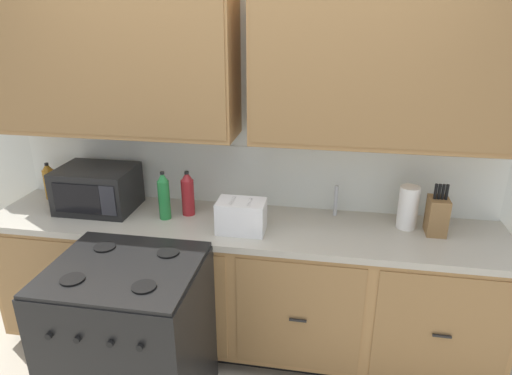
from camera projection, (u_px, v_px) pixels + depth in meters
ground_plane at (233, 375)px, 2.83m from camera, size 8.00×8.00×0.00m
wall_unit at (246, 95)px, 2.68m from camera, size 4.34×0.40×2.50m
counter_run at (242, 285)px, 2.93m from camera, size 3.17×0.64×0.92m
stove_range at (132, 341)px, 2.43m from camera, size 0.76×0.68×0.95m
microwave at (97, 189)px, 2.92m from camera, size 0.48×0.37×0.28m
toaster at (241, 216)px, 2.63m from camera, size 0.28×0.18×0.19m
knife_block at (437, 215)px, 2.60m from camera, size 0.11×0.14×0.31m
sink_faucet at (336, 201)px, 2.83m from camera, size 0.02×0.02×0.20m
paper_towel_roll at (408, 207)px, 2.66m from camera, size 0.12×0.12×0.26m
bottle_green at (164, 196)px, 2.77m from camera, size 0.07×0.07×0.31m
bottle_red at (188, 194)px, 2.83m from camera, size 0.08×0.08×0.29m
bottle_amber at (49, 181)px, 3.09m from camera, size 0.08×0.08×0.26m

